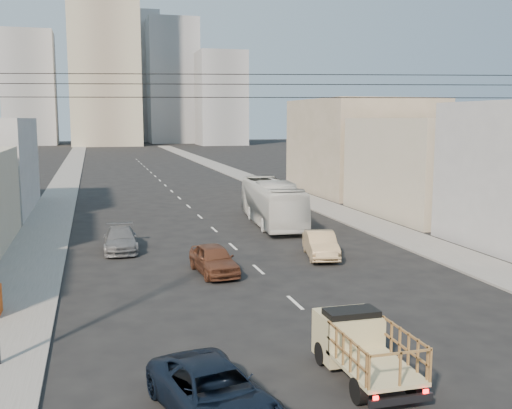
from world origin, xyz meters
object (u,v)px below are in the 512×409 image
city_bus (272,203)px  sedan_brown (214,259)px  sedan_tan (321,245)px  navy_pickup (214,393)px  sedan_grey (121,239)px  flatbed_pickup (362,343)px

city_bus → sedan_brown: city_bus is taller
sedan_tan → navy_pickup: bearing=-107.6°
navy_pickup → city_bus: (10.09, 28.08, 0.95)m
navy_pickup → sedan_brown: (2.95, 14.85, 0.05)m
sedan_brown → sedan_grey: 8.12m
flatbed_pickup → city_bus: (5.16, 26.75, 0.57)m
sedan_grey → sedan_tan: bearing=-22.0°
city_bus → sedan_tan: size_ratio=2.64×
navy_pickup → sedan_brown: sedan_brown is taller
sedan_tan → flatbed_pickup: bearing=-94.7°
navy_pickup → sedan_tan: size_ratio=1.13×
sedan_brown → sedan_tan: (6.67, 1.97, -0.01)m
flatbed_pickup → navy_pickup: bearing=-165.0°
sedan_brown → city_bus: bearing=56.3°
navy_pickup → sedan_tan: 19.38m
sedan_brown → sedan_grey: bearing=117.4°
navy_pickup → sedan_grey: 21.73m
flatbed_pickup → sedan_grey: 21.33m
sedan_grey → flatbed_pickup: bearing=-71.0°
navy_pickup → sedan_grey: bearing=81.2°
flatbed_pickup → sedan_brown: flatbed_pickup is taller
city_bus → navy_pickup: bearing=-104.8°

